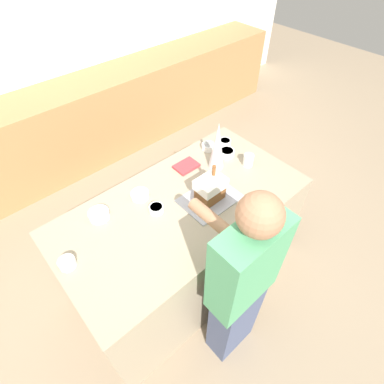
{
  "coord_description": "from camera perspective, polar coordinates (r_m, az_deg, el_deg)",
  "views": [
    {
      "loc": [
        -0.84,
        -1.04,
        2.41
      ],
      "look_at": [
        0.09,
        0.0,
        0.95
      ],
      "focal_mm": 28.0,
      "sensor_mm": 36.0,
      "label": 1
    }
  ],
  "objects": [
    {
      "name": "candy_bowl_front_corner",
      "position": [
        2.4,
        6.67,
        7.49
      ],
      "size": [
        0.12,
        0.12,
        0.05
      ],
      "color": "white",
      "rests_on": "kitchen_island"
    },
    {
      "name": "kitchen_island",
      "position": [
        2.38,
        -1.56,
        -9.45
      ],
      "size": [
        1.74,
        0.91,
        0.89
      ],
      "color": "gray",
      "rests_on": "ground_plane"
    },
    {
      "name": "mug",
      "position": [
        2.32,
        10.67,
        5.98
      ],
      "size": [
        0.08,
        0.08,
        0.09
      ],
      "color": "white",
      "rests_on": "kitchen_island"
    },
    {
      "name": "candy_bowl_far_left",
      "position": [
        2.08,
        -9.89,
        -0.51
      ],
      "size": [
        0.12,
        0.12,
        0.04
      ],
      "color": "silver",
      "rests_on": "kitchen_island"
    },
    {
      "name": "wall_back",
      "position": [
        3.63,
        -28.71,
        23.49
      ],
      "size": [
        8.0,
        0.05,
        2.6
      ],
      "color": "white",
      "rests_on": "ground_plane"
    },
    {
      "name": "decorative_tree",
      "position": [
        2.18,
        4.87,
        8.73
      ],
      "size": [
        0.12,
        0.12,
        0.39
      ],
      "color": "silver",
      "rests_on": "kitchen_island"
    },
    {
      "name": "candy_bowl_near_tray_right",
      "position": [
        1.98,
        -6.81,
        -3.14
      ],
      "size": [
        0.1,
        0.1,
        0.04
      ],
      "color": "white",
      "rests_on": "kitchen_island"
    },
    {
      "name": "back_cabinet_block",
      "position": [
        3.7,
        -22.41,
        10.82
      ],
      "size": [
        6.0,
        0.6,
        0.93
      ],
      "color": "#9E7547",
      "rests_on": "ground_plane"
    },
    {
      "name": "person",
      "position": [
        1.8,
        9.22,
        -17.6
      ],
      "size": [
        0.41,
        0.51,
        1.56
      ],
      "color": "#424C6B",
      "rests_on": "ground_plane"
    },
    {
      "name": "baking_tray",
      "position": [
        2.06,
        3.38,
        -1.24
      ],
      "size": [
        0.39,
        0.29,
        0.01
      ],
      "color": "#9E9EA8",
      "rests_on": "kitchen_island"
    },
    {
      "name": "cookbook",
      "position": [
        2.29,
        -1.08,
        4.97
      ],
      "size": [
        0.18,
        0.13,
        0.02
      ],
      "color": "#B23338",
      "rests_on": "kitchen_island"
    },
    {
      "name": "candy_bowl_beside_tree",
      "position": [
        2.02,
        -17.29,
        -4.09
      ],
      "size": [
        0.13,
        0.13,
        0.05
      ],
      "color": "white",
      "rests_on": "kitchen_island"
    },
    {
      "name": "candy_bowl_behind_tray",
      "position": [
        1.86,
        -22.7,
        -12.33
      ],
      "size": [
        0.1,
        0.1,
        0.05
      ],
      "color": "white",
      "rests_on": "kitchen_island"
    },
    {
      "name": "candy_bowl_far_right",
      "position": [
        2.51,
        6.31,
        9.41
      ],
      "size": [
        0.1,
        0.1,
        0.05
      ],
      "color": "silver",
      "rests_on": "kitchen_island"
    },
    {
      "name": "gingerbread_house",
      "position": [
        1.99,
        3.5,
        0.65
      ],
      "size": [
        0.19,
        0.15,
        0.25
      ],
      "color": "brown",
      "rests_on": "baking_tray"
    },
    {
      "name": "candy_bowl_near_tray_left",
      "position": [
        2.45,
        3.07,
        8.7
      ],
      "size": [
        0.1,
        0.1,
        0.05
      ],
      "color": "white",
      "rests_on": "kitchen_island"
    },
    {
      "name": "ground_plane",
      "position": [
        2.75,
        -1.37,
        -14.68
      ],
      "size": [
        12.0,
        12.0,
        0.0
      ],
      "primitive_type": "plane",
      "color": "gray"
    }
  ]
}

